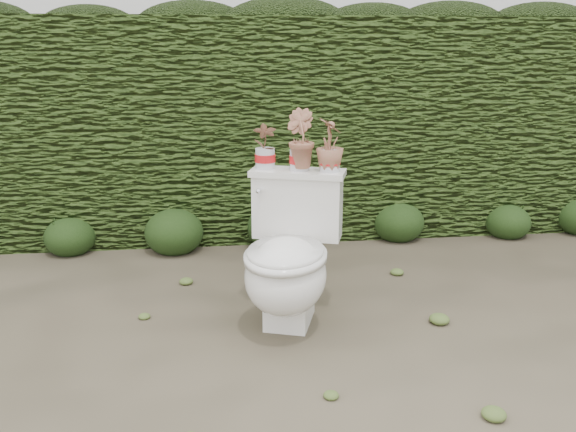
{
  "coord_description": "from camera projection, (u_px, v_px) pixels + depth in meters",
  "views": [
    {
      "loc": [
        -0.5,
        -3.11,
        1.44
      ],
      "look_at": [
        -0.13,
        -0.07,
        0.55
      ],
      "focal_mm": 38.0,
      "sensor_mm": 36.0,
      "label": 1
    }
  ],
  "objects": [
    {
      "name": "liriope_clump_1",
      "position": [
        70.0,
        233.0,
        4.26
      ],
      "size": [
        0.35,
        0.35,
        0.28
      ],
      "primitive_type": "ellipsoid",
      "color": "#233914",
      "rests_on": "ground"
    },
    {
      "name": "potted_plant_left",
      "position": [
        265.0,
        147.0,
        3.23
      ],
      "size": [
        0.14,
        0.11,
        0.23
      ],
      "primitive_type": "imported",
      "rotation": [
        0.0,
        0.0,
        2.91
      ],
      "color": "#386E22",
      "rests_on": "toilet"
    },
    {
      "name": "liriope_clump_4",
      "position": [
        398.0,
        218.0,
        4.56
      ],
      "size": [
        0.39,
        0.39,
        0.31
      ],
      "primitive_type": "ellipsoid",
      "color": "#233914",
      "rests_on": "ground"
    },
    {
      "name": "liriope_clump_5",
      "position": [
        508.0,
        218.0,
        4.62
      ],
      "size": [
        0.34,
        0.34,
        0.27
      ],
      "primitive_type": "ellipsoid",
      "color": "#233914",
      "rests_on": "ground"
    },
    {
      "name": "potted_plant_center",
      "position": [
        300.0,
        141.0,
        3.18
      ],
      "size": [
        0.2,
        0.21,
        0.31
      ],
      "primitive_type": "imported",
      "rotation": [
        0.0,
        0.0,
        2.06
      ],
      "color": "#386E22",
      "rests_on": "toilet"
    },
    {
      "name": "toilet",
      "position": [
        289.0,
        260.0,
        3.12
      ],
      "size": [
        0.65,
        0.79,
        0.78
      ],
      "rotation": [
        0.0,
        0.0,
        -0.32
      ],
      "color": "silver",
      "rests_on": "ground"
    },
    {
      "name": "potted_plant_right",
      "position": [
        330.0,
        146.0,
        3.16
      ],
      "size": [
        0.17,
        0.17,
        0.26
      ],
      "primitive_type": "imported",
      "rotation": [
        0.0,
        0.0,
        1.73
      ],
      "color": "#386E22",
      "rests_on": "toilet"
    },
    {
      "name": "liriope_clump_2",
      "position": [
        174.0,
        228.0,
        4.28
      ],
      "size": [
        0.41,
        0.41,
        0.33
      ],
      "primitive_type": "ellipsoid",
      "color": "#233914",
      "rests_on": "ground"
    },
    {
      "name": "ground",
      "position": [
        310.0,
        306.0,
        3.43
      ],
      "size": [
        60.0,
        60.0,
        0.0
      ],
      "primitive_type": "plane",
      "color": "brown",
      "rests_on": "ground"
    },
    {
      "name": "hedge",
      "position": [
        279.0,
        126.0,
        4.73
      ],
      "size": [
        8.0,
        1.0,
        1.6
      ],
      "primitive_type": "cube",
      "color": "#3D561C",
      "rests_on": "ground"
    },
    {
      "name": "liriope_clump_3",
      "position": [
        278.0,
        223.0,
        4.37
      ],
      "size": [
        0.44,
        0.44,
        0.35
      ],
      "primitive_type": "ellipsoid",
      "color": "#233914",
      "rests_on": "ground"
    }
  ]
}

